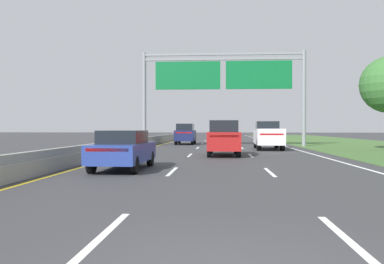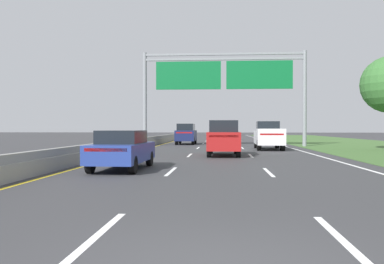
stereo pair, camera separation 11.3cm
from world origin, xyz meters
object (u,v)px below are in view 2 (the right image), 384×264
at_px(car_blue_left_lane_sedan, 122,149).
at_px(overhead_sign_gantry, 224,79).
at_px(pickup_truck_white, 268,136).
at_px(car_navy_left_lane_suv, 186,134).
at_px(car_red_centre_lane_suv, 224,137).

bearing_deg(car_blue_left_lane_sedan, overhead_sign_gantry, -10.36).
distance_m(overhead_sign_gantry, car_blue_left_lane_sedan, 21.85).
relative_size(overhead_sign_gantry, pickup_truck_white, 2.76).
relative_size(pickup_truck_white, car_navy_left_lane_suv, 1.16).
bearing_deg(pickup_truck_white, car_red_centre_lane_suv, 155.36).
xyz_separation_m(pickup_truck_white, car_blue_left_lane_sedan, (-7.65, -15.48, -0.26)).
bearing_deg(pickup_truck_white, car_navy_left_lane_suv, 39.71).
xyz_separation_m(overhead_sign_gantry, car_red_centre_lane_suv, (-0.08, -12.43, -5.10)).
distance_m(car_red_centre_lane_suv, car_navy_left_lane_suv, 16.87).
height_order(overhead_sign_gantry, car_navy_left_lane_suv, overhead_sign_gantry).
xyz_separation_m(overhead_sign_gantry, car_navy_left_lane_suv, (-3.81, 4.02, -5.10)).
height_order(car_red_centre_lane_suv, car_navy_left_lane_suv, same).
bearing_deg(car_navy_left_lane_suv, car_blue_left_lane_sedan, 179.32).
bearing_deg(car_red_centre_lane_suv, pickup_truck_white, -26.09).
distance_m(pickup_truck_white, car_blue_left_lane_sedan, 17.27).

